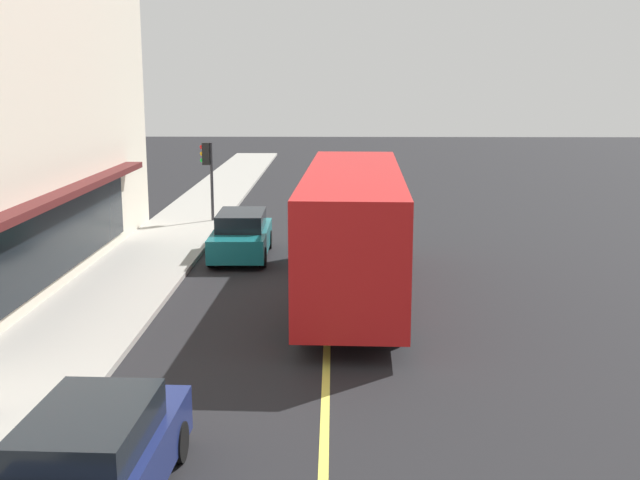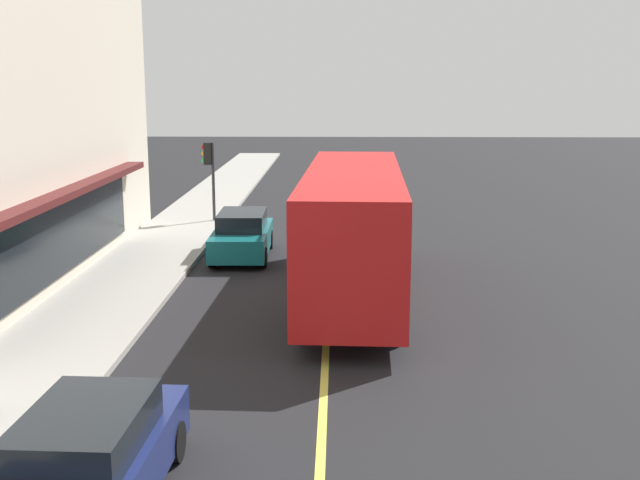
# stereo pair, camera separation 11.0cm
# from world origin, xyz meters

# --- Properties ---
(ground) EXTENTS (120.00, 120.00, 0.00)m
(ground) POSITION_xyz_m (0.00, 0.00, 0.00)
(ground) COLOR black
(sidewalk) EXTENTS (80.00, 3.16, 0.15)m
(sidewalk) POSITION_xyz_m (0.00, 5.93, 0.07)
(sidewalk) COLOR #9E9B93
(sidewalk) RESTS_ON ground
(lane_centre_stripe) EXTENTS (36.00, 0.16, 0.01)m
(lane_centre_stripe) POSITION_xyz_m (0.00, 0.00, 0.00)
(lane_centre_stripe) COLOR #D8D14C
(lane_centre_stripe) RESTS_ON ground
(bus) EXTENTS (11.21, 2.90, 3.50)m
(bus) POSITION_xyz_m (-1.10, -0.67, 1.99)
(bus) COLOR red
(bus) RESTS_ON ground
(traffic_light) EXTENTS (0.30, 0.52, 3.20)m
(traffic_light) POSITION_xyz_m (9.97, 5.02, 2.53)
(traffic_light) COLOR #2D2D33
(traffic_light) RESTS_ON sidewalk
(car_teal) EXTENTS (4.33, 1.92, 1.52)m
(car_teal) POSITION_xyz_m (3.79, 2.96, 0.74)
(car_teal) COLOR #14666B
(car_teal) RESTS_ON ground
(car_navy) EXTENTS (4.36, 1.98, 1.52)m
(car_navy) POSITION_xyz_m (-12.12, 3.15, 0.74)
(car_navy) COLOR navy
(car_navy) RESTS_ON ground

